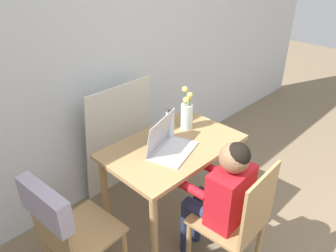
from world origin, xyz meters
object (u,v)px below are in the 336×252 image
water_bottle (170,125)px  flower_vase (187,113)px  chair_spare (62,224)px  chair_occupied (237,222)px  laptop (168,143)px  person_seated (223,191)px

water_bottle → flower_vase: bearing=3.2°
chair_spare → chair_occupied: bearing=-131.4°
chair_occupied → chair_spare: bearing=-40.1°
laptop → water_bottle: bearing=21.8°
flower_vase → water_bottle: 0.19m
chair_spare → water_bottle: bearing=-90.3°
flower_vase → water_bottle: flower_vase is taller
person_seated → laptop: 0.49m
chair_occupied → laptop: size_ratio=2.18×
chair_occupied → flower_vase: size_ratio=2.65×
flower_vase → water_bottle: bearing=-176.8°
chair_spare → flower_vase: (1.13, 0.08, 0.26)m
flower_vase → chair_occupied: bearing=-113.2°
chair_spare → flower_vase: bearing=-90.5°
chair_spare → flower_vase: size_ratio=2.68×
chair_spare → flower_vase: flower_vase is taller
water_bottle → person_seated: bearing=-101.4°
chair_spare → laptop: 0.83m
water_bottle → chair_occupied: bearing=-98.9°
person_seated → chair_spare: bearing=-34.6°
chair_occupied → person_seated: size_ratio=0.88×
laptop → chair_spare: bearing=159.0°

